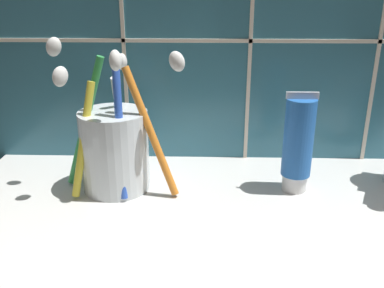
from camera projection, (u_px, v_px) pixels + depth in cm
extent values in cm
cube|color=silver|center=(241.00, 213.00, 49.39)|extent=(67.42, 29.65, 2.00)
cube|color=beige|center=(238.00, 41.00, 56.30)|extent=(77.42, 0.24, 0.50)
cylinder|color=silver|center=(115.00, 151.00, 51.68)|extent=(8.21, 8.21, 9.79)
cylinder|color=orange|center=(151.00, 132.00, 49.25)|extent=(6.69, 3.24, 15.09)
ellipsoid|color=white|center=(177.00, 61.00, 45.03)|extent=(2.70, 2.06, 2.67)
cylinder|color=white|center=(121.00, 125.00, 54.08)|extent=(1.07, 5.13, 13.43)
ellipsoid|color=white|center=(122.00, 62.00, 53.64)|extent=(1.38, 2.33, 2.61)
cylinder|color=green|center=(85.00, 123.00, 50.97)|extent=(5.73, 0.96, 16.01)
ellipsoid|color=white|center=(54.00, 47.00, 47.81)|extent=(2.28, 1.32, 2.60)
cylinder|color=yellow|center=(83.00, 140.00, 49.06)|extent=(3.66, 3.54, 13.42)
ellipsoid|color=white|center=(60.00, 77.00, 45.11)|extent=(2.47, 2.44, 2.55)
cylinder|color=blue|center=(120.00, 134.00, 48.31)|extent=(1.56, 3.37, 15.10)
ellipsoid|color=white|center=(115.00, 60.00, 43.99)|extent=(1.69, 2.24, 2.44)
cylinder|color=white|center=(294.00, 182.00, 52.50)|extent=(3.01, 3.01, 2.07)
cylinder|color=blue|center=(299.00, 138.00, 50.43)|extent=(3.54, 3.54, 9.45)
cube|color=silver|center=(303.00, 95.00, 48.59)|extent=(3.71, 0.36, 0.80)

